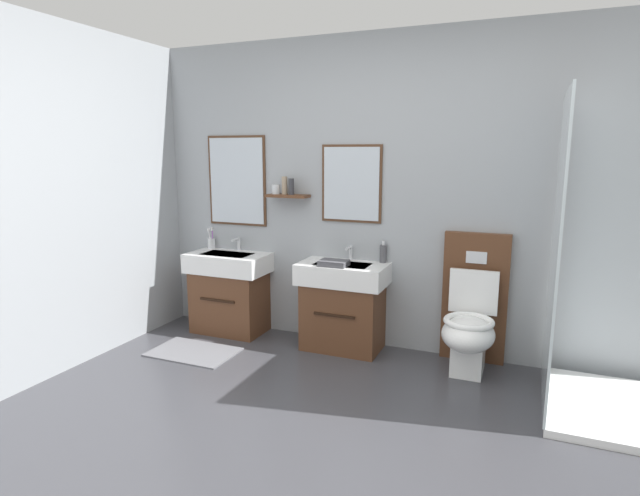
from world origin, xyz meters
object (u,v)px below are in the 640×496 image
vanity_sink_right (343,304)px  toothbrush_cup (211,243)px  soap_dispenser (383,253)px  shower_tray (596,347)px  folded_hand_towel (334,263)px  vanity_sink_left (230,290)px  toilet (471,320)px

vanity_sink_right → toothbrush_cup: toothbrush_cup is taller
soap_dispenser → shower_tray: size_ratio=0.09×
vanity_sink_right → shower_tray: bearing=-11.9°
toothbrush_cup → folded_hand_towel: 1.33m
vanity_sink_left → soap_dispenser: (1.36, 0.15, 0.41)m
vanity_sink_left → toothbrush_cup: (-0.27, 0.14, 0.39)m
toothbrush_cup → shower_tray: bearing=-9.4°
toothbrush_cup → soap_dispenser: (1.63, 0.01, 0.02)m
folded_hand_towel → shower_tray: shower_tray is taller
soap_dispenser → shower_tray: (1.51, -0.53, -0.38)m
toilet → soap_dispenser: bearing=166.8°
vanity_sink_right → shower_tray: shower_tray is taller
toothbrush_cup → shower_tray: shower_tray is taller
vanity_sink_right → toilet: bearing=-1.3°
vanity_sink_left → soap_dispenser: 1.43m
vanity_sink_left → shower_tray: 2.89m
vanity_sink_right → toilet: 1.01m
vanity_sink_right → toothbrush_cup: bearing=174.1°
toilet → folded_hand_towel: (-1.05, -0.10, 0.36)m
folded_hand_towel → vanity_sink_right: bearing=71.2°
toothbrush_cup → folded_hand_towel: size_ratio=0.90×
vanity_sink_right → toothbrush_cup: 1.41m
vanity_sink_right → soap_dispenser: soap_dispenser is taller
toilet → vanity_sink_left: bearing=179.4°
vanity_sink_left → folded_hand_towel: size_ratio=3.25×
vanity_sink_left → shower_tray: (2.87, -0.38, 0.04)m
vanity_sink_right → folded_hand_towel: folded_hand_towel is taller
vanity_sink_left → toothbrush_cup: toothbrush_cup is taller
vanity_sink_left → vanity_sink_right: size_ratio=1.00×
vanity_sink_left → vanity_sink_right: bearing=0.0°
toothbrush_cup → folded_hand_towel: bearing=-11.1°
toilet → shower_tray: (0.78, -0.36, 0.04)m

